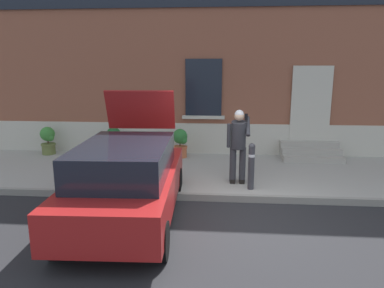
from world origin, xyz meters
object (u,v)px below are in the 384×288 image
Objects in this scene: person_on_phone at (238,142)px; planter_cream at (114,140)px; bollard_far_left at (104,161)px; planter_terracotta at (180,142)px; bollard_near_person at (251,165)px; planter_olive at (48,140)px; hatchback_car_red at (127,179)px.

person_on_phone reaches higher than planter_cream.
bollard_far_left reaches higher than planter_terracotta.
bollard_near_person is at bearing 0.00° from bollard_far_left.
planter_cream is 2.07m from planter_terracotta.
bollard_far_left is at bearing -77.42° from planter_cream.
planter_terracotta is at bearing 111.98° from person_on_phone.
planter_olive is (-5.73, 2.40, -0.54)m from person_on_phone.
planter_cream is (-3.67, 2.48, -0.54)m from person_on_phone.
hatchback_car_red is 3.95× the size of bollard_near_person.
hatchback_car_red reaches higher than planter_terracotta.
planter_terracotta is at bearing 124.99° from bollard_near_person.
bollard_near_person reaches higher than planter_terracotta.
bollard_near_person is at bearing 32.27° from hatchback_car_red.
planter_cream is at bearing 144.45° from bollard_near_person.
planter_olive is at bearing -177.66° from planter_cream.
bollard_near_person is 1.00× the size of bollard_far_left.
person_on_phone is 2.90m from planter_terracotta.
hatchback_car_red is 2.82m from person_on_phone.
hatchback_car_red is at bearing -147.73° from bollard_near_person.
person_on_phone is at bearing 6.34° from bollard_far_left.
planter_olive is (-3.62, 4.25, -0.19)m from hatchback_car_red.
hatchback_car_red is 2.37× the size of person_on_phone.
bollard_far_left reaches higher than planter_cream.
planter_cream is at bearing 2.34° from planter_olive.
person_on_phone is at bearing 129.97° from bollard_near_person.
hatchback_car_red is 4.80× the size of planter_cream.
person_on_phone is (3.04, 0.34, 0.43)m from bollard_far_left.
planter_terracotta is (0.50, 4.20, -0.19)m from hatchback_car_red.
bollard_near_person is at bearing -55.01° from planter_terracotta.
bollard_far_left is (-0.93, 1.51, -0.09)m from hatchback_car_red.
bollard_near_person is 3.32m from bollard_far_left.
bollard_far_left is 0.60× the size of person_on_phone.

